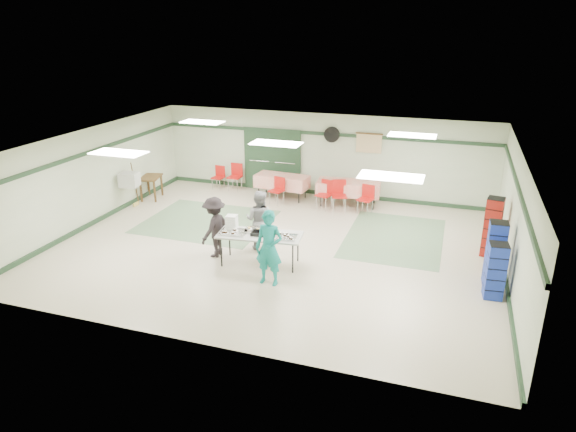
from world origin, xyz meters
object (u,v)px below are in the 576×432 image
(chair_a, at_px, (339,192))
(printer_table, at_px, (151,180))
(volunteer_teal, at_px, (269,248))
(volunteer_grey, at_px, (259,220))
(dining_table_a, at_px, (348,187))
(chair_loose_b, at_px, (219,175))
(chair_d, at_px, (278,188))
(crate_stack_red, at_px, (492,227))
(serving_table, at_px, (260,236))
(crate_stack_blue_b, at_px, (496,271))
(crate_stack_blue_a, at_px, (495,253))
(office_printer, at_px, (129,180))
(volunteer_dark, at_px, (215,227))
(broom, at_px, (135,183))
(chair_c, at_px, (367,196))
(dining_table_b, at_px, (282,181))
(chair_loose_a, at_px, (236,174))
(chair_b, at_px, (326,191))

(chair_a, bearing_deg, printer_table, 169.98)
(volunteer_teal, bearing_deg, volunteer_grey, 120.01)
(dining_table_a, distance_m, chair_loose_b, 4.60)
(chair_d, relative_size, chair_loose_b, 1.07)
(chair_loose_b, bearing_deg, crate_stack_red, -12.61)
(serving_table, height_order, dining_table_a, dining_table_a)
(chair_loose_b, distance_m, crate_stack_blue_b, 10.07)
(chair_a, distance_m, crate_stack_blue_a, 5.59)
(chair_loose_b, height_order, office_printer, office_printer)
(crate_stack_blue_a, xyz_separation_m, crate_stack_red, (0.00, 1.56, 0.02))
(volunteer_dark, xyz_separation_m, broom, (-3.99, 2.59, -0.03))
(crate_stack_blue_b, bearing_deg, chair_loose_b, 149.62)
(serving_table, height_order, chair_loose_b, chair_loose_b)
(volunteer_dark, relative_size, chair_loose_b, 1.89)
(volunteer_grey, height_order, chair_loose_b, volunteer_grey)
(crate_stack_red, bearing_deg, printer_table, 173.34)
(chair_loose_b, relative_size, crate_stack_red, 0.53)
(chair_a, bearing_deg, broom, 176.63)
(volunteer_dark, height_order, chair_a, volunteer_dark)
(volunteer_teal, relative_size, chair_c, 1.94)
(dining_table_b, bearing_deg, chair_loose_a, 173.60)
(volunteer_grey, bearing_deg, printer_table, -27.65)
(dining_table_b, xyz_separation_m, crate_stack_blue_a, (6.30, -4.18, 0.16))
(volunteer_teal, distance_m, crate_stack_red, 5.56)
(serving_table, relative_size, volunteer_grey, 1.34)
(volunteer_grey, distance_m, office_printer, 5.01)
(chair_c, bearing_deg, dining_table_a, 156.28)
(volunteer_grey, relative_size, chair_loose_a, 1.69)
(serving_table, distance_m, chair_b, 4.31)
(volunteer_dark, height_order, chair_c, volunteer_dark)
(volunteer_teal, relative_size, dining_table_b, 0.96)
(office_printer, bearing_deg, serving_table, -36.44)
(volunteer_teal, bearing_deg, chair_d, 109.79)
(dining_table_b, height_order, chair_c, chair_c)
(chair_b, relative_size, broom, 0.65)
(dining_table_a, height_order, chair_loose_b, chair_loose_b)
(chair_loose_a, distance_m, broom, 3.41)
(dining_table_a, relative_size, office_printer, 3.77)
(chair_a, height_order, chair_c, chair_a)
(dining_table_b, xyz_separation_m, chair_c, (2.88, -0.57, -0.04))
(dining_table_a, bearing_deg, chair_b, -141.85)
(serving_table, bearing_deg, crate_stack_blue_a, 0.63)
(chair_loose_a, bearing_deg, chair_b, -13.36)
(chair_b, bearing_deg, volunteer_dark, -95.12)
(chair_loose_a, bearing_deg, chair_loose_b, -170.78)
(dining_table_b, height_order, crate_stack_blue_b, crate_stack_blue_b)
(volunteer_dark, distance_m, chair_a, 4.70)
(volunteer_dark, distance_m, crate_stack_blue_a, 6.41)
(chair_d, distance_m, crate_stack_red, 6.57)
(chair_d, bearing_deg, chair_b, 15.62)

